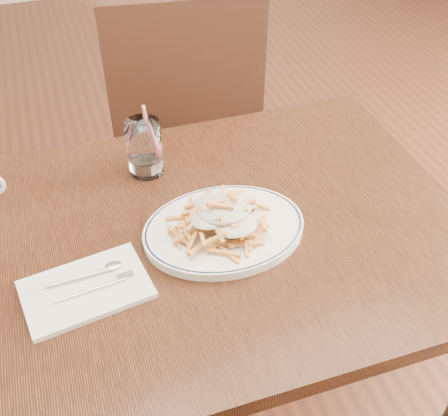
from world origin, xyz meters
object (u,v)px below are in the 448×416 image
object	(u,v)px
table	(187,260)
chair_far	(184,116)
fries_plate	(224,229)
water_glass	(145,151)
loaded_fries	(224,213)

from	to	relation	value
table	chair_far	world-z (taller)	chair_far
fries_plate	water_glass	size ratio (longest dim) A/B	1.88
table	chair_far	bearing A→B (deg)	75.60
table	chair_far	xyz separation A→B (m)	(0.19, 0.73, -0.10)
table	loaded_fries	size ratio (longest dim) A/B	5.53
table	loaded_fries	xyz separation A→B (m)	(0.08, -0.02, 0.13)
chair_far	loaded_fries	size ratio (longest dim) A/B	4.62
water_glass	fries_plate	bearing A→B (deg)	-67.89
water_glass	chair_far	bearing A→B (deg)	66.26
chair_far	fries_plate	xyz separation A→B (m)	(-0.11, -0.75, 0.19)
table	water_glass	world-z (taller)	water_glass
loaded_fries	water_glass	world-z (taller)	water_glass
fries_plate	chair_far	bearing A→B (deg)	81.67
fries_plate	water_glass	world-z (taller)	water_glass
table	water_glass	xyz separation A→B (m)	(-0.03, 0.24, 0.14)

